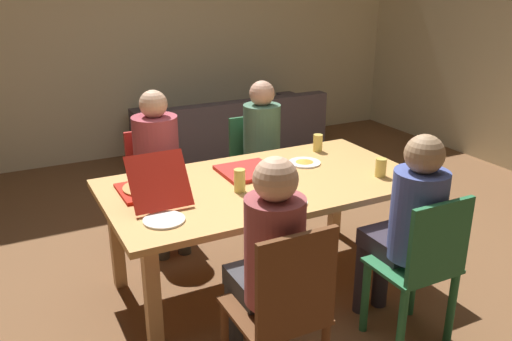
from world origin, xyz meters
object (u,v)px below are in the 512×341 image
object	(u,v)px
dining_table	(263,193)
drinking_glass_0	(240,181)
plate_1	(304,162)
drinking_glass_1	(381,168)
chair_3	(257,162)
person_0	(268,257)
chair_2	(422,268)
plate_2	(290,202)
pizza_box_1	(150,187)
pizza_box_0	(248,171)
person_1	(159,156)
person_2	(408,220)
drinking_glass_2	(318,143)
plate_0	(164,220)
couch	(230,134)
chair_0	(283,311)
person_3	(265,141)

from	to	relation	value
dining_table	drinking_glass_0	xyz separation A→B (m)	(-0.21, -0.09, 0.16)
plate_1	drinking_glass_1	distance (m)	0.55
chair_3	plate_1	size ratio (longest dim) A/B	3.83
person_0	chair_2	world-z (taller)	person_0
chair_2	plate_2	world-z (taller)	chair_2
dining_table	chair_2	distance (m)	1.11
drinking_glass_0	drinking_glass_1	distance (m)	0.97
pizza_box_1	plate_2	bearing A→B (deg)	-36.15
pizza_box_0	chair_2	bearing A→B (deg)	-66.69
drinking_glass_0	person_1	bearing A→B (deg)	102.31
person_2	drinking_glass_2	size ratio (longest dim) A/B	9.61
pizza_box_0	drinking_glass_0	bearing A→B (deg)	-124.57
chair_3	drinking_glass_1	world-z (taller)	drinking_glass_1
person_1	chair_3	size ratio (longest dim) A/B	1.39
plate_0	chair_2	bearing A→B (deg)	-29.42
drinking_glass_0	person_2	bearing A→B (deg)	-47.40
dining_table	chair_3	distance (m)	1.14
dining_table	couch	xyz separation A→B (m)	(0.94, 2.61, -0.41)
pizza_box_0	chair_3	bearing A→B (deg)	58.99
chair_0	chair_2	bearing A→B (deg)	2.43
pizza_box_0	drinking_glass_2	distance (m)	0.71
person_1	person_3	size ratio (longest dim) A/B	1.01
person_0	person_3	distance (m)	1.97
pizza_box_0	couch	xyz separation A→B (m)	(0.97, 2.42, -0.51)
pizza_box_1	drinking_glass_0	xyz separation A→B (m)	(0.51, -0.21, 0.03)
chair_2	plate_1	xyz separation A→B (m)	(-0.05, 1.15, 0.27)
pizza_box_1	person_2	bearing A→B (deg)	-38.65
plate_2	chair_0	bearing A→B (deg)	-122.28
chair_0	plate_1	bearing A→B (deg)	54.48
person_3	plate_2	xyz separation A→B (m)	(-0.51, -1.27, 0.05)
person_1	drinking_glass_0	xyz separation A→B (m)	(0.22, -0.99, 0.10)
person_1	plate_1	bearing A→B (deg)	-40.33
person_0	pizza_box_1	xyz separation A→B (m)	(-0.29, 0.98, 0.06)
pizza_box_1	plate_0	size ratio (longest dim) A/B	2.34
chair_2	pizza_box_0	distance (m)	1.30
couch	person_0	bearing A→B (deg)	-111.55
couch	person_1	bearing A→B (deg)	-128.68
drinking_glass_0	person_3	bearing A→B (deg)	54.60
chair_2	chair_3	bearing A→B (deg)	90.00
pizza_box_1	plate_2	xyz separation A→B (m)	(0.69, -0.51, -0.04)
chair_0	person_0	bearing A→B (deg)	90.00
dining_table	plate_2	distance (m)	0.40
chair_2	chair_3	size ratio (longest dim) A/B	1.06
chair_2	plate_2	xyz separation A→B (m)	(-0.51, 0.59, 0.27)
chair_2	pizza_box_1	size ratio (longest dim) A/B	1.72
person_0	pizza_box_0	xyz separation A→B (m)	(0.40, 1.05, 0.03)
couch	dining_table	bearing A→B (deg)	-109.91
pizza_box_0	plate_1	distance (m)	0.45
chair_2	drinking_glass_1	world-z (taller)	chair_2
chair_2	drinking_glass_2	bearing A→B (deg)	82.20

